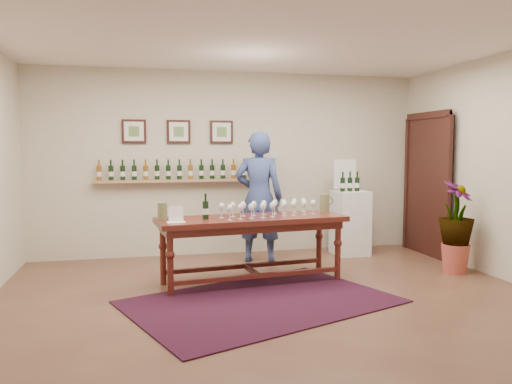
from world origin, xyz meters
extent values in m
plane|color=brown|center=(0.00, 0.00, 0.00)|extent=(6.00, 6.00, 0.00)
plane|color=beige|center=(0.00, 2.50, 1.40)|extent=(6.00, 0.00, 6.00)
plane|color=beige|center=(0.00, -2.50, 1.40)|extent=(6.00, 0.00, 6.00)
plane|color=white|center=(0.00, 0.00, 2.80)|extent=(6.00, 6.00, 0.00)
cube|color=tan|center=(-0.80, 2.41, 1.15)|extent=(2.50, 0.16, 0.04)
cube|color=black|center=(2.94, 1.70, 1.05)|extent=(0.10, 1.00, 2.10)
cube|color=black|center=(2.89, 1.70, 1.05)|extent=(0.04, 1.12, 2.22)
cube|color=black|center=(-1.45, 2.48, 1.88)|extent=(0.35, 0.03, 0.35)
cube|color=white|center=(-1.45, 2.46, 1.88)|extent=(0.28, 0.01, 0.28)
cube|color=#658D46|center=(-1.45, 2.45, 1.88)|extent=(0.15, 0.00, 0.15)
cube|color=black|center=(-0.80, 2.48, 1.88)|extent=(0.35, 0.03, 0.35)
cube|color=white|center=(-0.80, 2.46, 1.88)|extent=(0.28, 0.01, 0.28)
cube|color=#658D46|center=(-0.80, 2.45, 1.88)|extent=(0.15, 0.00, 0.15)
cube|color=black|center=(-0.15, 2.48, 1.88)|extent=(0.35, 0.03, 0.35)
cube|color=white|center=(-0.15, 2.46, 1.88)|extent=(0.28, 0.01, 0.28)
cube|color=#658D46|center=(-0.15, 2.45, 1.88)|extent=(0.15, 0.00, 0.15)
cube|color=#4A0D15|center=(-0.15, -0.08, 0.01)|extent=(3.16, 2.64, 0.01)
cube|color=#411510|center=(-0.07, 0.72, 0.78)|extent=(2.34, 0.96, 0.06)
cube|color=#411510|center=(-0.07, 0.72, 0.70)|extent=(2.20, 0.83, 0.10)
cylinder|color=#411510|center=(-1.07, 0.35, 0.37)|extent=(0.08, 0.08, 0.74)
cylinder|color=#411510|center=(0.98, 0.57, 0.37)|extent=(0.08, 0.08, 0.74)
cylinder|color=#411510|center=(-1.13, 0.87, 0.37)|extent=(0.08, 0.08, 0.74)
cylinder|color=#411510|center=(0.93, 1.09, 0.37)|extent=(0.08, 0.08, 0.74)
cube|color=#411510|center=(-0.04, 0.46, 0.14)|extent=(2.06, 0.27, 0.05)
cube|color=#411510|center=(-0.10, 0.98, 0.14)|extent=(2.06, 0.27, 0.05)
cube|color=#411510|center=(-0.07, 0.72, 0.14)|extent=(0.11, 0.52, 0.05)
cube|color=white|center=(-0.99, 0.49, 0.90)|extent=(0.20, 0.15, 0.18)
cube|color=white|center=(1.76, 1.97, 0.49)|extent=(0.51, 0.51, 0.98)
cube|color=white|center=(1.73, 2.13, 1.23)|extent=(0.36, 0.03, 0.50)
cone|color=#B04A3A|center=(2.63, 0.57, 0.19)|extent=(0.36, 0.36, 0.38)
imported|color=#163618|center=(2.63, 0.57, 0.71)|extent=(0.77, 0.77, 0.66)
imported|color=navy|center=(0.28, 1.79, 0.94)|extent=(0.80, 0.67, 1.87)
camera|label=1|loc=(-1.38, -5.10, 1.63)|focal=35.00mm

